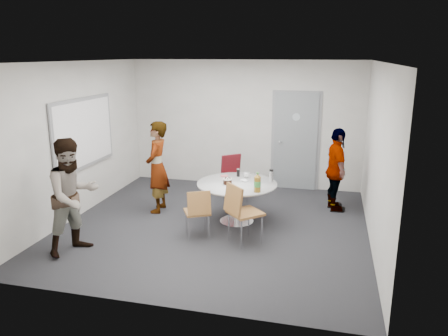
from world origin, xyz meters
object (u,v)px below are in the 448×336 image
(person_left, at_px, (73,196))
(chair_near_left, at_px, (198,209))
(whiteboard, at_px, (84,133))
(chair_near_right, at_px, (240,208))
(person_main, at_px, (157,167))
(person_right, at_px, (336,170))
(table, at_px, (238,189))
(chair_far, at_px, (233,173))
(door, at_px, (295,141))

(person_left, bearing_deg, chair_near_left, -35.35)
(whiteboard, height_order, chair_near_left, whiteboard)
(chair_near_left, bearing_deg, chair_near_right, -33.16)
(chair_near_right, bearing_deg, person_left, -114.14)
(person_main, distance_m, person_right, 3.25)
(whiteboard, xyz_separation_m, person_right, (4.41, 1.08, -0.68))
(person_main, distance_m, person_left, 1.95)
(chair_near_right, relative_size, person_right, 0.62)
(table, xyz_separation_m, person_main, (-1.55, 0.22, 0.22))
(chair_far, relative_size, person_right, 0.58)
(table, distance_m, person_left, 2.66)
(table, relative_size, chair_near_right, 1.43)
(person_main, bearing_deg, chair_far, 122.49)
(chair_near_right, bearing_deg, door, 126.22)
(person_right, bearing_deg, door, 21.15)
(door, height_order, person_main, door)
(door, xyz_separation_m, whiteboard, (-3.56, -2.28, 0.42))
(person_main, bearing_deg, chair_near_right, 52.85)
(person_right, bearing_deg, person_main, 90.48)
(chair_near_right, bearing_deg, person_main, -165.01)
(chair_far, bearing_deg, whiteboard, -12.32)
(chair_near_left, distance_m, person_main, 1.52)
(door, xyz_separation_m, chair_near_right, (-0.54, -3.09, -0.45))
(person_main, height_order, person_left, person_left)
(person_main, bearing_deg, person_left, -21.35)
(table, xyz_separation_m, person_right, (1.60, 1.04, 0.16))
(door, relative_size, person_right, 1.38)
(chair_far, height_order, person_right, person_right)
(door, relative_size, person_main, 1.27)
(table, relative_size, person_main, 0.81)
(chair_near_left, relative_size, chair_near_right, 0.84)
(chair_near_right, bearing_deg, whiteboard, -148.72)
(chair_near_right, xyz_separation_m, chair_far, (-0.56, 2.02, -0.03))
(door, xyz_separation_m, chair_far, (-1.10, -1.07, -0.48))
(chair_far, height_order, person_main, person_main)
(chair_far, bearing_deg, chair_near_left, 47.85)
(door, bearing_deg, chair_near_left, -111.99)
(table, bearing_deg, chair_near_right, -76.23)
(chair_far, bearing_deg, door, -174.34)
(whiteboard, bearing_deg, chair_near_left, -17.69)
(door, bearing_deg, whiteboard, -147.34)
(door, height_order, person_left, door)
(chair_far, distance_m, person_left, 3.32)
(chair_near_left, relative_size, person_left, 0.47)
(person_main, relative_size, person_left, 0.99)
(door, relative_size, chair_near_left, 2.67)
(chair_far, relative_size, person_main, 0.54)
(table, height_order, chair_near_right, table)
(whiteboard, distance_m, table, 2.93)
(person_left, bearing_deg, chair_far, -5.25)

